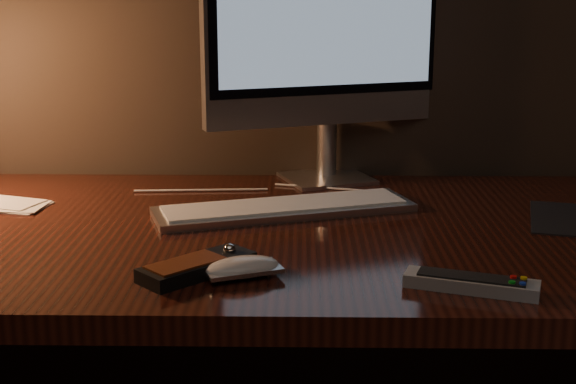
{
  "coord_description": "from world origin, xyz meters",
  "views": [
    {
      "loc": [
        0.0,
        0.58,
        1.14
      ],
      "look_at": [
        -0.02,
        1.73,
        0.84
      ],
      "focal_mm": 50.0,
      "sensor_mm": 36.0,
      "label": 1
    }
  ],
  "objects_px": {
    "monitor": "(329,23)",
    "tv_remote": "(471,283)",
    "desk": "(300,284)",
    "media_remote": "(197,266)",
    "keyboard": "(284,208)",
    "mouse": "(243,270)"
  },
  "relations": [
    {
      "from": "monitor",
      "to": "tv_remote",
      "type": "relative_size",
      "value": 3.02
    },
    {
      "from": "desk",
      "to": "media_remote",
      "type": "height_order",
      "value": "media_remote"
    },
    {
      "from": "media_remote",
      "to": "tv_remote",
      "type": "bearing_deg",
      "value": -52.96
    },
    {
      "from": "monitor",
      "to": "tv_remote",
      "type": "distance_m",
      "value": 0.71
    },
    {
      "from": "keyboard",
      "to": "mouse",
      "type": "bearing_deg",
      "value": -117.01
    },
    {
      "from": "desk",
      "to": "media_remote",
      "type": "bearing_deg",
      "value": -115.24
    },
    {
      "from": "monitor",
      "to": "media_remote",
      "type": "distance_m",
      "value": 0.67
    },
    {
      "from": "monitor",
      "to": "keyboard",
      "type": "relative_size",
      "value": 1.18
    },
    {
      "from": "monitor",
      "to": "tv_remote",
      "type": "height_order",
      "value": "monitor"
    },
    {
      "from": "media_remote",
      "to": "tv_remote",
      "type": "height_order",
      "value": "media_remote"
    },
    {
      "from": "tv_remote",
      "to": "desk",
      "type": "bearing_deg",
      "value": 141.26
    },
    {
      "from": "keyboard",
      "to": "mouse",
      "type": "relative_size",
      "value": 4.38
    },
    {
      "from": "mouse",
      "to": "media_remote",
      "type": "bearing_deg",
      "value": 148.36
    },
    {
      "from": "keyboard",
      "to": "monitor",
      "type": "bearing_deg",
      "value": 53.07
    },
    {
      "from": "mouse",
      "to": "media_remote",
      "type": "distance_m",
      "value": 0.06
    },
    {
      "from": "media_remote",
      "to": "keyboard",
      "type": "bearing_deg",
      "value": 25.53
    },
    {
      "from": "media_remote",
      "to": "desk",
      "type": "bearing_deg",
      "value": 20.18
    },
    {
      "from": "mouse",
      "to": "keyboard",
      "type": "bearing_deg",
      "value": 59.18
    },
    {
      "from": "monitor",
      "to": "mouse",
      "type": "bearing_deg",
      "value": -124.43
    },
    {
      "from": "keyboard",
      "to": "media_remote",
      "type": "height_order",
      "value": "media_remote"
    },
    {
      "from": "desk",
      "to": "monitor",
      "type": "distance_m",
      "value": 0.52
    },
    {
      "from": "monitor",
      "to": "media_remote",
      "type": "relative_size",
      "value": 3.32
    }
  ]
}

